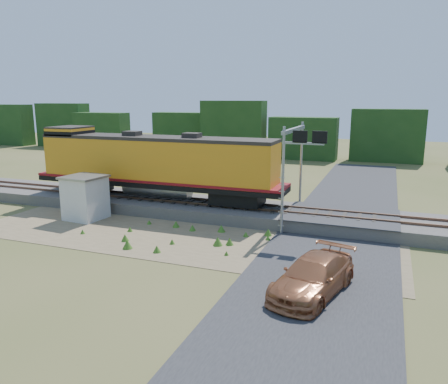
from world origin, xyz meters
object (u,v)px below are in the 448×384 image
at_px(locomotive, 153,163).
at_px(signal_gantry, 296,150).
at_px(car, 313,276).
at_px(shed, 85,197).

relative_size(locomotive, signal_gantry, 2.98).
bearing_deg(signal_gantry, locomotive, 176.54).
distance_m(locomotive, car, 17.26).
bearing_deg(signal_gantry, car, -73.82).
distance_m(signal_gantry, car, 10.97).
distance_m(shed, car, 17.64).
distance_m(locomotive, shed, 5.40).
bearing_deg(signal_gantry, shed, -165.78).
bearing_deg(shed, signal_gantry, 19.07).
xyz_separation_m(shed, signal_gantry, (13.63, 3.46, 3.41)).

